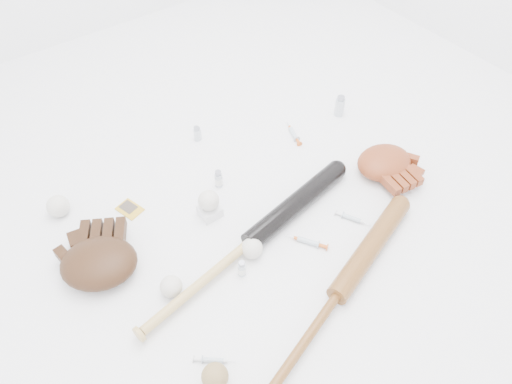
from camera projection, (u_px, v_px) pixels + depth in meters
bat_dark at (251, 241)px, 1.67m from camera, size 1.00×0.24×0.07m
bat_wood at (338, 294)px, 1.54m from camera, size 0.93×0.36×0.07m
glove_dark at (99, 263)px, 1.60m from camera, size 0.40×0.40×0.11m
glove_tan at (384, 162)px, 1.92m from camera, size 0.29×0.29×0.09m
trading_card at (130, 209)px, 1.81m from camera, size 0.09×0.10×0.01m
pedestal at (210, 211)px, 1.79m from camera, size 0.07×0.07×0.04m
baseball_on_pedestal at (209, 200)px, 1.74m from camera, size 0.08×0.08×0.08m
baseball_left at (171, 286)px, 1.56m from camera, size 0.07×0.07×0.07m
baseball_upper at (58, 206)px, 1.77m from camera, size 0.08×0.08×0.08m
baseball_mid at (252, 248)px, 1.66m from camera, size 0.07×0.07×0.07m
baseball_aged at (215, 376)px, 1.36m from camera, size 0.08×0.08×0.08m
syringe_0 at (213, 360)px, 1.43m from camera, size 0.12×0.11×0.02m
syringe_1 at (308, 242)px, 1.71m from camera, size 0.11×0.15×0.02m
syringe_2 at (294, 134)px, 2.08m from camera, size 0.08×0.16×0.02m
syringe_3 at (352, 218)px, 1.78m from camera, size 0.09×0.14×0.02m
vial_0 at (197, 133)px, 2.05m from camera, size 0.03×0.03×0.07m
vial_1 at (198, 134)px, 2.05m from camera, size 0.02×0.02×0.06m
vial_2 at (219, 179)px, 1.87m from camera, size 0.03×0.03×0.08m
vial_3 at (340, 106)px, 2.15m from camera, size 0.04×0.04×0.10m
vial_4 at (242, 268)px, 1.61m from camera, size 0.03×0.03×0.07m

